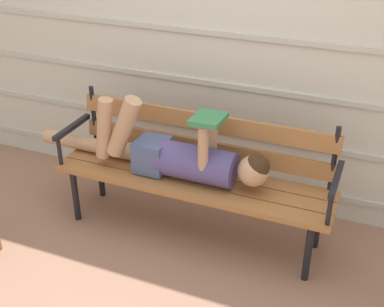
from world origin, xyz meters
The scene contains 4 objects.
ground_plane centered at (0.00, 0.00, 0.00)m, with size 12.00×12.00×0.00m, color #936B56.
house_siding centered at (0.00, 0.64, 1.22)m, with size 5.45×0.08×2.44m.
park_bench centered at (0.00, 0.15, 0.48)m, with size 1.81×0.44×0.85m.
reclining_person centered at (-0.11, 0.08, 0.58)m, with size 1.64×0.26×0.53m.
Camera 1 is at (1.05, -2.49, 2.14)m, focal length 47.81 mm.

